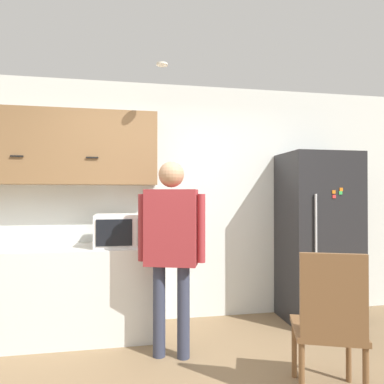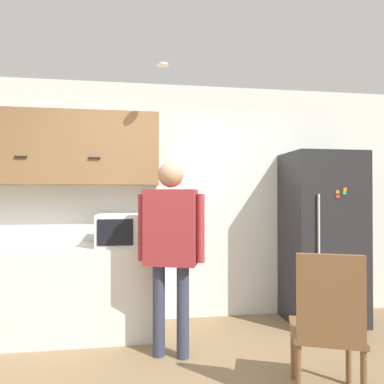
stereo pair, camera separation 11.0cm
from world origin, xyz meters
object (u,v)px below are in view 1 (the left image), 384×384
at_px(microwave, 120,230).
at_px(refrigerator, 318,236).
at_px(chair, 329,320).
at_px(person, 171,237).

xyz_separation_m(microwave, refrigerator, (2.22, 0.06, -0.12)).
bearing_deg(chair, person, -20.19).
distance_m(refrigerator, chair, 1.67).
bearing_deg(person, chair, -22.42).
height_order(microwave, chair, microwave).
bearing_deg(person, refrigerator, 36.53).
distance_m(microwave, chair, 2.07).
distance_m(microwave, person, 0.71).
xyz_separation_m(microwave, person, (0.46, -0.53, -0.01)).
bearing_deg(refrigerator, microwave, -178.43).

